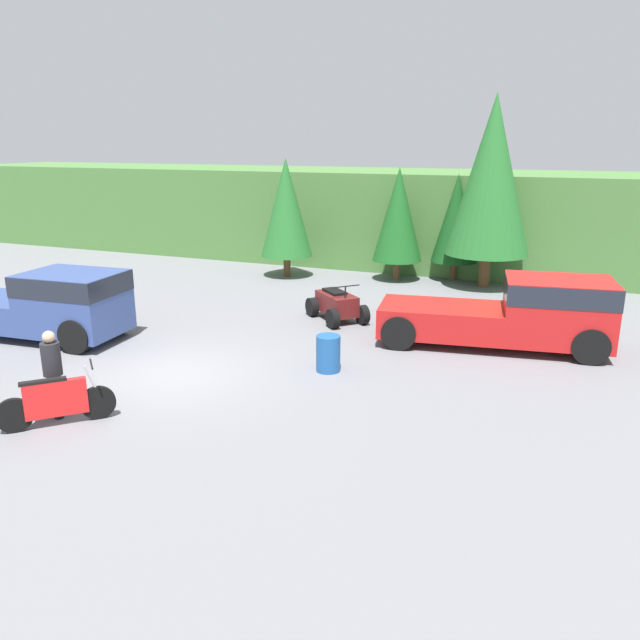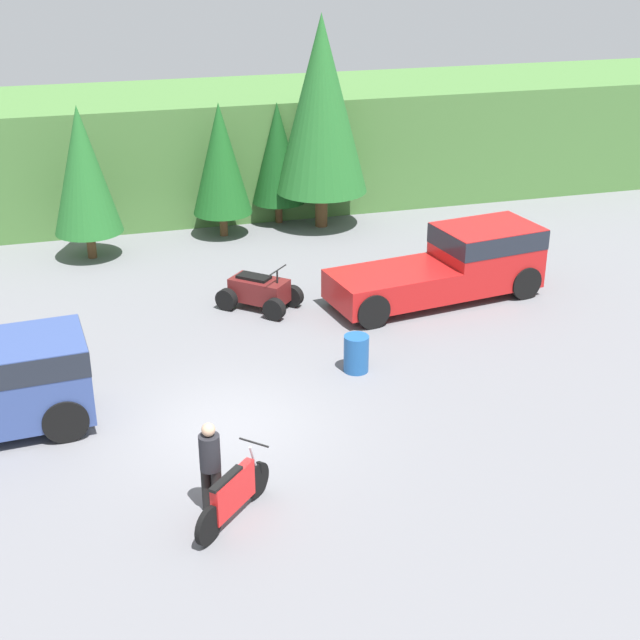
% 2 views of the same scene
% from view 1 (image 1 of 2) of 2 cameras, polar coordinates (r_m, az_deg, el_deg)
% --- Properties ---
extents(ground_plane, '(80.00, 80.00, 0.00)m').
position_cam_1_polar(ground_plane, '(15.20, -13.40, -4.85)').
color(ground_plane, slate).
extents(hillside_backdrop, '(44.00, 6.00, 4.02)m').
position_cam_1_polar(hillside_backdrop, '(28.92, 5.02, 9.50)').
color(hillside_backdrop, '#477538').
rests_on(hillside_backdrop, ground_plane).
extents(tree_left, '(2.06, 2.06, 4.68)m').
position_cam_1_polar(tree_left, '(25.02, -3.11, 10.21)').
color(tree_left, brown).
rests_on(tree_left, ground_plane).
extents(tree_mid_left, '(1.92, 1.92, 4.36)m').
position_cam_1_polar(tree_mid_left, '(24.48, 7.17, 9.54)').
color(tree_mid_left, brown).
rests_on(tree_mid_left, ground_plane).
extents(tree_mid_right, '(1.81, 1.81, 4.11)m').
position_cam_1_polar(tree_mid_right, '(24.89, 12.36, 9.06)').
color(tree_mid_right, brown).
rests_on(tree_mid_right, ground_plane).
extents(tree_right, '(3.05, 3.05, 6.93)m').
position_cam_1_polar(tree_right, '(23.78, 15.40, 12.57)').
color(tree_right, brown).
rests_on(tree_right, ground_plane).
extents(pickup_truck_red, '(6.13, 2.82, 1.92)m').
position_cam_1_polar(pickup_truck_red, '(17.14, 17.76, 0.77)').
color(pickup_truck_red, red).
rests_on(pickup_truck_red, ground_plane).
extents(pickup_truck_second, '(5.75, 2.41, 1.92)m').
position_cam_1_polar(pickup_truck_second, '(18.74, -23.69, 1.44)').
color(pickup_truck_second, '#334784').
rests_on(pickup_truck_second, ground_plane).
extents(dirt_bike, '(1.60, 1.63, 1.18)m').
position_cam_1_polar(dirt_bike, '(13.11, -22.96, -6.91)').
color(dirt_bike, black).
rests_on(dirt_bike, ground_plane).
extents(quad_atv, '(2.33, 2.29, 1.20)m').
position_cam_1_polar(quad_atv, '(19.05, 1.54, 1.36)').
color(quad_atv, black).
rests_on(quad_atv, ground_plane).
extents(rider_person, '(0.52, 0.52, 1.79)m').
position_cam_1_polar(rider_person, '(13.36, -23.24, -4.28)').
color(rider_person, black).
rests_on(rider_person, ground_plane).
extents(steel_barrel, '(0.58, 0.58, 0.88)m').
position_cam_1_polar(steel_barrel, '(14.86, 0.76, -3.07)').
color(steel_barrel, '#1E5193').
rests_on(steel_barrel, ground_plane).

